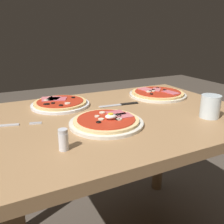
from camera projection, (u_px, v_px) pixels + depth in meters
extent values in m
cube|color=#9E754C|center=(122.00, 118.00, 1.05)|extent=(1.11, 0.81, 0.04)
cylinder|color=brown|center=(6.00, 181.00, 1.26)|extent=(0.07, 0.07, 0.72)
cylinder|color=brown|center=(160.00, 143.00, 1.67)|extent=(0.07, 0.07, 0.72)
cylinder|color=silver|center=(106.00, 123.00, 0.92)|extent=(0.28, 0.28, 0.01)
cylinder|color=#E5C17F|center=(106.00, 120.00, 0.92)|extent=(0.25, 0.25, 0.01)
cylinder|color=#B72D19|center=(106.00, 119.00, 0.91)|extent=(0.22, 0.22, 0.00)
torus|color=black|center=(99.00, 122.00, 0.87)|extent=(0.02, 0.02, 0.00)
torus|color=black|center=(118.00, 119.00, 0.90)|extent=(0.02, 0.02, 0.00)
torus|color=black|center=(118.00, 114.00, 0.95)|extent=(0.02, 0.02, 0.00)
torus|color=black|center=(119.00, 116.00, 0.93)|extent=(0.02, 0.02, 0.00)
cube|color=#C65B66|center=(116.00, 113.00, 0.97)|extent=(0.07, 0.06, 0.00)
cube|color=#D16B70|center=(123.00, 116.00, 0.94)|extent=(0.07, 0.06, 0.00)
cylinder|color=beige|center=(119.00, 119.00, 0.90)|extent=(0.02, 0.02, 0.00)
cylinder|color=beige|center=(97.00, 116.00, 0.93)|extent=(0.02, 0.02, 0.00)
cylinder|color=beige|center=(102.00, 113.00, 0.97)|extent=(0.02, 0.02, 0.00)
cylinder|color=beige|center=(101.00, 119.00, 0.90)|extent=(0.02, 0.02, 0.00)
ellipsoid|color=white|center=(111.00, 116.00, 0.90)|extent=(0.04, 0.03, 0.02)
cylinder|color=yellow|center=(111.00, 114.00, 0.90)|extent=(0.02, 0.02, 0.00)
cylinder|color=silver|center=(158.00, 95.00, 1.33)|extent=(0.31, 0.31, 0.01)
cylinder|color=#DBB26B|center=(158.00, 93.00, 1.32)|extent=(0.28, 0.28, 0.01)
cylinder|color=#B72D19|center=(158.00, 92.00, 1.32)|extent=(0.25, 0.25, 0.00)
torus|color=black|center=(158.00, 88.00, 1.39)|extent=(0.02, 0.02, 0.00)
torus|color=black|center=(151.00, 94.00, 1.26)|extent=(0.02, 0.02, 0.00)
torus|color=black|center=(165.00, 90.00, 1.35)|extent=(0.02, 0.02, 0.00)
torus|color=black|center=(150.00, 91.00, 1.32)|extent=(0.02, 0.02, 0.00)
cube|color=#D16B70|center=(146.00, 89.00, 1.36)|extent=(0.08, 0.10, 0.00)
cube|color=#D16B70|center=(156.00, 90.00, 1.36)|extent=(0.09, 0.09, 0.00)
cube|color=#C65B66|center=(171.00, 92.00, 1.29)|extent=(0.06, 0.10, 0.00)
cylinder|color=beige|center=(153.00, 91.00, 1.32)|extent=(0.02, 0.02, 0.00)
cylinder|color=beige|center=(149.00, 92.00, 1.31)|extent=(0.03, 0.03, 0.00)
cylinder|color=white|center=(60.00, 105.00, 1.15)|extent=(0.27, 0.27, 0.01)
cylinder|color=#DBB26B|center=(60.00, 102.00, 1.15)|extent=(0.25, 0.25, 0.01)
cylinder|color=#B72D19|center=(60.00, 101.00, 1.14)|extent=(0.22, 0.22, 0.00)
torus|color=black|center=(61.00, 105.00, 1.07)|extent=(0.02, 0.02, 0.00)
torus|color=black|center=(45.00, 104.00, 1.08)|extent=(0.02, 0.02, 0.00)
torus|color=black|center=(48.00, 104.00, 1.09)|extent=(0.02, 0.02, 0.00)
torus|color=black|center=(53.00, 103.00, 1.10)|extent=(0.02, 0.02, 0.00)
torus|color=black|center=(73.00, 97.00, 1.19)|extent=(0.02, 0.02, 0.00)
torus|color=black|center=(48.00, 99.00, 1.16)|extent=(0.02, 0.02, 0.00)
cube|color=#D16B70|center=(54.00, 98.00, 1.18)|extent=(0.08, 0.09, 0.00)
cube|color=#D16B70|center=(47.00, 99.00, 1.17)|extent=(0.07, 0.09, 0.00)
cube|color=#C65B66|center=(57.00, 99.00, 1.17)|extent=(0.11, 0.10, 0.00)
cylinder|color=beige|center=(67.00, 103.00, 1.10)|extent=(0.03, 0.03, 0.00)
cylinder|color=beige|center=(46.00, 100.00, 1.14)|extent=(0.02, 0.02, 0.00)
cylinder|color=silver|center=(210.00, 106.00, 0.99)|extent=(0.08, 0.08, 0.09)
cylinder|color=silver|center=(209.00, 112.00, 0.99)|extent=(0.07, 0.07, 0.04)
cube|color=silver|center=(9.00, 125.00, 0.91)|extent=(0.08, 0.03, 0.00)
cube|color=silver|center=(35.00, 124.00, 0.92)|extent=(0.04, 0.01, 0.00)
cube|color=silver|center=(36.00, 123.00, 0.93)|extent=(0.04, 0.01, 0.00)
cube|color=silver|center=(36.00, 123.00, 0.93)|extent=(0.04, 0.01, 0.00)
cube|color=silver|center=(36.00, 123.00, 0.93)|extent=(0.04, 0.01, 0.00)
cube|color=silver|center=(111.00, 106.00, 1.14)|extent=(0.11, 0.03, 0.00)
cube|color=black|center=(129.00, 104.00, 1.18)|extent=(0.09, 0.03, 0.01)
cylinder|color=white|center=(64.00, 141.00, 0.72)|extent=(0.03, 0.03, 0.05)
cylinder|color=silver|center=(63.00, 131.00, 0.71)|extent=(0.03, 0.03, 0.01)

